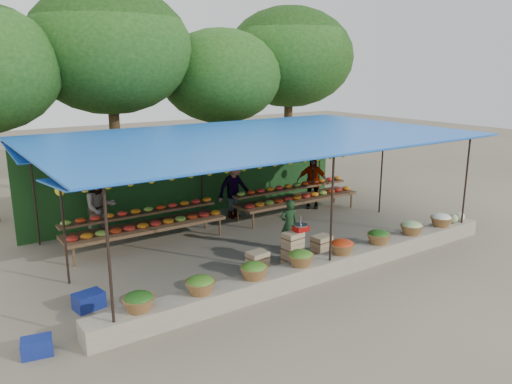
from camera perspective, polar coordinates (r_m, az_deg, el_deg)
ground at (r=13.34m, az=-0.13°, el=-5.59°), size 60.00×60.00×0.00m
stone_curb at (r=11.25m, az=7.88°, el=-8.46°), size 10.60×0.55×0.40m
stall_canopy at (r=12.74m, az=-0.29°, el=5.91°), size 10.80×6.60×2.82m
produce_baskets at (r=11.05m, az=7.55°, el=-6.83°), size 8.98×0.58×0.34m
netting_backdrop at (r=15.61m, az=-6.66°, el=1.99°), size 10.60×0.06×2.50m
tree_row at (r=18.13m, az=-10.03°, el=14.53°), size 16.51×5.50×7.12m
fruit_table_left at (r=13.18m, az=-12.51°, el=-3.40°), size 4.21×0.95×0.93m
fruit_table_right at (r=15.64m, az=4.68°, el=-0.36°), size 4.21×0.95×0.93m
crate_counter at (r=11.75m, az=4.11°, el=-6.79°), size 2.38×0.38×0.77m
weighing_scale at (r=11.71m, az=5.11°, el=-4.04°), size 0.34×0.34×0.36m
vendor_seated at (r=12.56m, az=3.79°, el=-3.75°), size 0.55×0.45×1.30m
customer_left at (r=13.79m, az=-17.41°, el=-1.73°), size 0.89×0.70×1.78m
customer_mid at (r=15.14m, az=-2.49°, el=0.45°), size 1.25×0.79×1.85m
customer_right at (r=16.33m, az=6.45°, el=1.15°), size 1.04×0.99×1.73m
blue_crate_front at (r=9.05m, az=-23.76°, el=-15.88°), size 0.53×0.43×0.28m
blue_crate_back at (r=10.24m, az=-18.56°, el=-11.69°), size 0.59×0.47×0.32m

